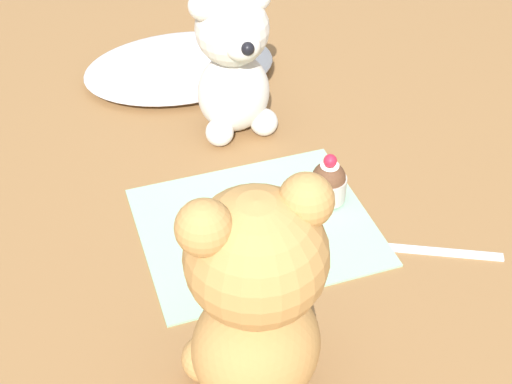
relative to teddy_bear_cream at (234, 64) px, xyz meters
name	(u,v)px	position (x,y,z in m)	size (l,w,h in m)	color
ground_plane	(256,227)	(-0.04, -0.21, -0.11)	(4.00, 4.00, 0.00)	olive
knitted_placemat	(256,225)	(-0.04, -0.21, -0.10)	(0.28, 0.23, 0.01)	#8EBC99
tulle_cloth	(179,66)	(-0.04, 0.17, -0.09)	(0.30, 0.22, 0.03)	silver
teddy_bear_cream	(234,64)	(0.00, 0.00, 0.00)	(0.11, 0.11, 0.21)	silver
teddy_bear_tan	(255,300)	(-0.11, -0.42, 0.02)	(0.13, 0.14, 0.25)	#B78447
cupcake_near_cream_bear	(328,182)	(0.06, -0.19, -0.07)	(0.05, 0.05, 0.07)	#B2ADA3
saucer_plate	(277,256)	(-0.03, -0.27, -0.10)	(0.07, 0.07, 0.01)	silver
cupcake_near_tan_bear	(277,237)	(-0.03, -0.27, -0.07)	(0.06, 0.06, 0.07)	#B2ADA3
teaspoon	(445,252)	(0.16, -0.32, -0.10)	(0.13, 0.01, 0.01)	silver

